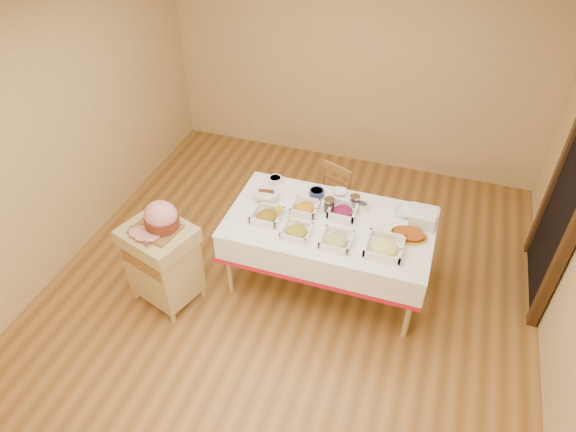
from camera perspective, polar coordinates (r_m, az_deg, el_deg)
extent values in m
plane|color=olive|center=(4.93, -0.11, -8.79)|extent=(5.00, 5.00, 0.00)
plane|color=white|center=(3.44, -0.17, 21.24)|extent=(5.00, 5.00, 0.00)
plane|color=tan|center=(6.17, 7.64, 16.58)|extent=(4.50, 0.00, 4.50)
plane|color=tan|center=(5.12, -25.01, 7.92)|extent=(0.00, 5.00, 5.00)
cube|color=black|center=(4.93, 28.80, 1.75)|extent=(0.06, 0.90, 2.10)
cube|color=#3C2413|center=(4.53, 29.02, -1.88)|extent=(0.08, 0.10, 2.10)
cube|color=#3C2413|center=(5.34, 28.21, 4.92)|extent=(0.08, 0.10, 2.10)
cube|color=tan|center=(4.57, 4.66, -0.89)|extent=(1.80, 1.00, 0.04)
cylinder|color=tan|center=(4.74, -6.58, -5.41)|extent=(0.05, 0.05, 0.71)
cylinder|color=tan|center=(5.30, -2.95, 0.67)|extent=(0.05, 0.05, 0.71)
cylinder|color=tan|center=(4.47, 13.32, -10.05)|extent=(0.05, 0.05, 0.71)
cylinder|color=tan|center=(5.07, 14.67, -3.07)|extent=(0.05, 0.05, 0.71)
cube|color=white|center=(4.55, 4.67, -0.65)|extent=(1.82, 1.02, 0.01)
cube|color=tan|center=(4.77, -13.59, -5.48)|extent=(0.66, 0.59, 0.58)
cube|color=tan|center=(4.53, -14.29, -2.21)|extent=(0.70, 0.64, 0.15)
cube|color=brown|center=(4.51, -15.37, -5.66)|extent=(0.47, 0.16, 0.12)
sphere|color=#B49632|center=(4.50, -15.44, -5.74)|extent=(0.03, 0.03, 0.03)
cylinder|color=tan|center=(5.02, -16.51, -9.01)|extent=(0.05, 0.05, 0.10)
cylinder|color=tan|center=(5.23, -14.31, -6.04)|extent=(0.05, 0.05, 0.10)
cylinder|color=tan|center=(4.81, -11.56, -10.60)|extent=(0.05, 0.05, 0.10)
cylinder|color=tan|center=(5.03, -9.51, -7.42)|extent=(0.05, 0.05, 0.10)
cube|color=brown|center=(5.27, 4.21, 1.08)|extent=(0.48, 0.47, 0.03)
cylinder|color=brown|center=(5.38, 1.72, -0.80)|extent=(0.03, 0.03, 0.40)
cylinder|color=brown|center=(5.57, 3.81, 0.81)|extent=(0.03, 0.03, 0.40)
cylinder|color=brown|center=(5.23, 4.42, -2.29)|extent=(0.03, 0.03, 0.40)
cylinder|color=brown|center=(5.43, 6.47, -0.58)|extent=(0.03, 0.03, 0.40)
cylinder|color=brown|center=(5.32, 4.00, 4.27)|extent=(0.03, 0.03, 0.43)
cylinder|color=brown|center=(5.18, 6.80, 2.91)|extent=(0.03, 0.03, 0.43)
cube|color=brown|center=(5.15, 5.50, 5.20)|extent=(0.32, 0.15, 0.08)
cube|color=brown|center=(4.47, -14.46, -1.40)|extent=(0.38, 0.30, 0.02)
ellipsoid|color=#D2878B|center=(4.39, -13.97, 0.11)|extent=(0.29, 0.26, 0.24)
cylinder|color=#5F2815|center=(4.43, -13.83, -0.56)|extent=(0.29, 0.29, 0.10)
cube|color=silver|center=(4.39, -16.00, -2.33)|extent=(0.24, 0.11, 0.00)
cylinder|color=silver|center=(4.47, -15.64, -1.36)|extent=(0.28, 0.08, 0.01)
cube|color=white|center=(4.56, -2.35, -0.24)|extent=(0.25, 0.25, 0.02)
ellipsoid|color=red|center=(4.54, -2.36, 0.00)|extent=(0.19, 0.19, 0.07)
cylinder|color=silver|center=(4.50, -1.81, -0.29)|extent=(0.15, 0.01, 0.11)
cube|color=white|center=(4.40, 0.97, -1.94)|extent=(0.24, 0.24, 0.01)
ellipsoid|color=orange|center=(4.39, 0.97, -1.71)|extent=(0.18, 0.18, 0.06)
cylinder|color=silver|center=(4.35, 1.54, -2.04)|extent=(0.14, 0.01, 0.10)
cube|color=white|center=(4.33, 5.39, -2.96)|extent=(0.26, 0.26, 0.01)
ellipsoid|color=tan|center=(4.32, 5.41, -2.72)|extent=(0.19, 0.19, 0.07)
cylinder|color=silver|center=(4.29, 6.05, -3.07)|extent=(0.14, 0.01, 0.10)
cube|color=white|center=(4.32, 10.61, -3.68)|extent=(0.31, 0.31, 0.02)
ellipsoid|color=#DBD668|center=(4.30, 10.65, -3.40)|extent=(0.23, 0.23, 0.08)
cylinder|color=silver|center=(4.28, 11.47, -3.84)|extent=(0.16, 0.01, 0.12)
cube|color=white|center=(4.64, 1.88, 0.64)|extent=(0.23, 0.23, 0.02)
ellipsoid|color=orange|center=(4.63, 1.89, 0.87)|extent=(0.18, 0.18, 0.06)
cylinder|color=silver|center=(4.59, 2.41, 0.62)|extent=(0.15, 0.01, 0.11)
cube|color=white|center=(4.63, 6.08, 0.25)|extent=(0.24, 0.24, 0.02)
ellipsoid|color=maroon|center=(4.61, 6.10, 0.49)|extent=(0.18, 0.18, 0.06)
cylinder|color=silver|center=(4.58, 6.68, 0.23)|extent=(0.16, 0.01, 0.12)
cylinder|color=white|center=(4.97, -1.42, 4.01)|extent=(0.13, 0.13, 0.06)
cylinder|color=black|center=(4.96, -1.43, 4.19)|extent=(0.11, 0.11, 0.02)
cylinder|color=navy|center=(4.82, 3.21, 2.59)|extent=(0.14, 0.14, 0.06)
cylinder|color=maroon|center=(4.80, 3.22, 2.77)|extent=(0.11, 0.11, 0.02)
cylinder|color=white|center=(4.70, 8.24, 1.10)|extent=(0.12, 0.12, 0.06)
cylinder|color=orange|center=(4.69, 8.26, 1.28)|extent=(0.10, 0.10, 0.02)
imported|color=white|center=(4.86, 5.74, 2.66)|extent=(0.15, 0.15, 0.03)
imported|color=white|center=(4.70, 12.72, 0.44)|extent=(0.18, 0.18, 0.05)
cylinder|color=silver|center=(4.63, 4.60, 1.18)|extent=(0.09, 0.09, 0.12)
cylinder|color=silver|center=(4.59, 4.64, 1.81)|extent=(0.10, 0.10, 0.01)
cylinder|color=black|center=(4.64, 4.59, 1.03)|extent=(0.08, 0.08, 0.08)
cylinder|color=silver|center=(4.70, 7.41, 1.55)|extent=(0.09, 0.09, 0.11)
cylinder|color=silver|center=(4.66, 7.47, 2.14)|extent=(0.10, 0.10, 0.01)
cylinder|color=black|center=(4.71, 7.39, 1.41)|extent=(0.08, 0.08, 0.08)
cylinder|color=gold|center=(4.51, -1.05, 0.29)|extent=(0.05, 0.05, 0.14)
cone|color=gold|center=(4.46, -1.06, 1.13)|extent=(0.04, 0.04, 0.03)
cylinder|color=silver|center=(4.76, -2.40, 2.27)|extent=(0.23, 0.23, 0.08)
cube|color=white|center=(4.67, 14.62, -0.64)|extent=(0.22, 0.22, 0.01)
cube|color=white|center=(4.66, 14.64, -0.50)|extent=(0.22, 0.22, 0.01)
cube|color=white|center=(4.65, 14.67, -0.37)|extent=(0.22, 0.22, 0.01)
cube|color=white|center=(4.64, 14.70, -0.24)|extent=(0.22, 0.22, 0.01)
cube|color=white|center=(4.63, 14.73, -0.10)|extent=(0.22, 0.22, 0.01)
cube|color=white|center=(4.62, 14.76, 0.03)|extent=(0.22, 0.22, 0.01)
cube|color=white|center=(4.62, 14.79, 0.16)|extent=(0.22, 0.22, 0.01)
cube|color=white|center=(4.61, 14.81, 0.30)|extent=(0.22, 0.22, 0.01)
cube|color=white|center=(4.60, 14.84, 0.43)|extent=(0.22, 0.22, 0.01)
ellipsoid|color=#B49632|center=(4.49, 13.27, -2.10)|extent=(0.31, 0.22, 0.03)
ellipsoid|color=#953F10|center=(4.48, 13.29, -2.00)|extent=(0.26, 0.18, 0.03)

